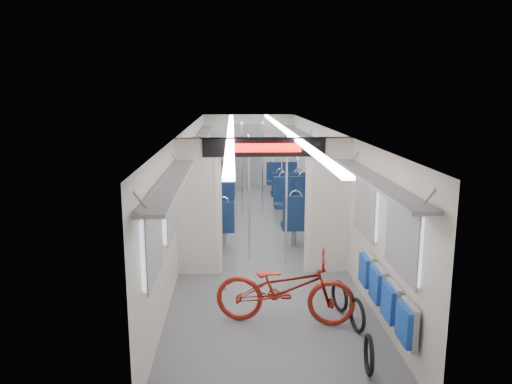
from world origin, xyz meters
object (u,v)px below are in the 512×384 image
Objects in this scene: flip_bench at (384,294)px; bike_hoop_c at (339,298)px; bike_hoop_b at (357,317)px; stanchion_far_left at (242,169)px; seat_bay_far_right at (285,183)px; seat_bay_far_left at (218,183)px; bicycle at (285,288)px; bike_hoop_a at (369,357)px; seat_bay_near_right at (300,207)px; seat_bay_near_left at (213,212)px; stanchion_near_left at (249,199)px; stanchion_near_right at (286,202)px; stanchion_far_right at (262,169)px.

flip_bench is 4.66× the size of bike_hoop_c.
stanchion_far_left is at bearing 102.25° from bike_hoop_b.
seat_bay_far_left is at bearing -178.46° from seat_bay_far_right.
bicycle is 1.28m from flip_bench.
seat_bay_far_right is (-0.04, 7.08, 0.34)m from bike_hoop_c.
bike_hoop_a is 0.20× the size of seat_bay_near_right.
seat_bay_near_left is 0.86× the size of stanchion_near_left.
seat_bay_far_left is 1.68m from stanchion_far_left.
stanchion_near_right is (-0.55, 1.97, 0.95)m from bike_hoop_c.
stanchion_near_left reaches higher than seat_bay_far_left.
seat_bay_far_left is at bearing 90.00° from seat_bay_near_left.
seat_bay_near_left reaches higher than flip_bench.
bike_hoop_b is (-0.29, 0.15, -0.38)m from flip_bench.
seat_bay_far_right is (-0.42, 7.85, -0.04)m from flip_bench.
bicycle is 2.38m from stanchion_near_right.
flip_bench is 0.94m from bike_hoop_c.
bike_hoop_a is 7.40m from stanchion_far_right.
seat_bay_near_right is (-0.02, 5.59, 0.37)m from bike_hoop_a.
stanchion_far_right is (-0.20, 3.74, 0.00)m from stanchion_near_right.
seat_bay_far_right is 5.18m from stanchion_near_right.
seat_bay_far_right is at bearing 62.50° from stanchion_far_right.
stanchion_far_right is at bearing 97.45° from bike_hoop_c.
seat_bay_near_right is at bearing 75.71° from stanchion_near_right.
bicycle is 0.81× the size of stanchion_near_right.
bike_hoop_a is 7.36m from stanchion_far_left.
stanchion_far_left is at bearing 70.47° from seat_bay_near_left.
bike_hoop_b is 0.22× the size of seat_bay_far_right.
seat_bay_near_left reaches higher than bike_hoop_b.
bike_hoop_b is at bearing -99.59° from bicycle.
stanchion_near_left is at bearing -97.29° from stanchion_far_right.
flip_bench is 0.90× the size of stanchion_near_right.
seat_bay_far_left is at bearing 104.96° from stanchion_near_right.
seat_bay_far_left reaches higher than seat_bay_far_right.
stanchion_far_left is at bearing -65.45° from seat_bay_far_left.
stanchion_near_left is (-1.58, 2.99, 0.57)m from flip_bench.
stanchion_far_right reaches higher than bike_hoop_a.
stanchion_far_right reaches higher than flip_bench.
flip_bench is at bearing -62.17° from stanchion_near_left.
seat_bay_near_right is at bearing 56.89° from stanchion_near_left.
seat_bay_near_right reaches higher than bike_hoop_c.
stanchion_far_left is (-1.64, 6.38, 0.57)m from flip_bench.
bike_hoop_c is 0.19× the size of stanchion_far_right.
bike_hoop_c is at bearing -63.20° from seat_bay_near_left.
seat_bay_far_left is 5.27m from stanchion_near_right.
stanchion_near_right reaches higher than bike_hoop_a.
seat_bay_near_left is 1.81m from stanchion_near_left.
stanchion_far_right is at bearing 8.90° from bicycle.
stanchion_near_right is (-0.94, 2.74, 0.57)m from flip_bench.
bicycle is 4.37m from seat_bay_near_right.
stanchion_far_left reaches higher than seat_bay_far_right.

